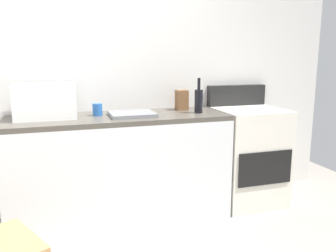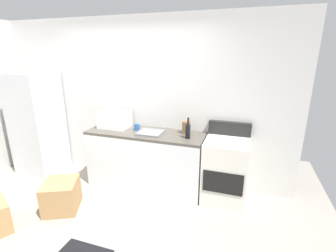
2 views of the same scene
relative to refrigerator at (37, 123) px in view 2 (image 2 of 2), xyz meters
name	(u,v)px [view 2 (image 2 of 2)]	position (x,y,z in m)	size (l,w,h in m)	color
ground_plane	(85,229)	(1.75, -1.15, -0.87)	(6.00, 6.00, 0.00)	gray
wall_back	(137,101)	(1.75, 0.40, 0.43)	(5.00, 0.10, 2.60)	silver
kitchen_counter	(146,159)	(2.05, 0.05, -0.42)	(1.80, 0.60, 0.90)	silver
refrigerator	(37,123)	(0.00, 0.00, 0.00)	(0.68, 0.66, 1.74)	silver
stove_oven	(225,169)	(3.27, 0.06, -0.41)	(0.60, 0.61, 1.10)	silver
microwave	(115,119)	(1.49, 0.12, 0.16)	(0.46, 0.34, 0.27)	white
sink_basin	(150,133)	(2.15, 0.00, 0.04)	(0.36, 0.32, 0.03)	slate
wine_bottle	(188,131)	(2.73, -0.02, 0.14)	(0.07, 0.07, 0.30)	black
coffee_mug	(137,127)	(1.89, 0.10, 0.08)	(0.08, 0.08, 0.10)	#2659A5
knife_block	(186,127)	(2.65, 0.19, 0.12)	(0.10, 0.10, 0.18)	brown
cardboard_box_medium	(62,195)	(1.21, -0.89, -0.67)	(0.42, 0.46, 0.40)	#A37A4C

